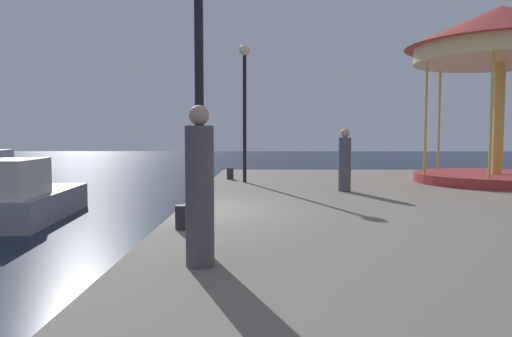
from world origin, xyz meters
name	(u,v)px	position (x,y,z in m)	size (l,w,h in m)	color
ground_plane	(178,247)	(0.00, 0.00, 0.00)	(120.00, 120.00, 0.00)	black
quay_dock	(488,229)	(6.45, 0.00, 0.40)	(12.90, 23.29, 0.80)	gray
motorboat_grey	(25,198)	(-4.74, 3.08, 0.63)	(2.22, 4.89, 1.74)	gray
carousel	(500,51)	(9.38, 5.79, 5.05)	(5.94, 5.94, 5.67)	#B23333
lamp_post_near_edge	(199,14)	(0.94, -3.49, 3.94)	(0.36, 0.36, 4.64)	black
lamp_post_mid_promenade	(245,89)	(1.18, 5.82, 3.84)	(0.36, 0.36, 4.47)	black
bollard_south	(230,174)	(0.63, 6.92, 1.00)	(0.24, 0.24, 0.40)	#2D2D33
bollard_center	(182,217)	(0.46, -2.09, 1.00)	(0.24, 0.24, 0.40)	#2D2D33
person_by_the_water	(345,162)	(4.05, 3.36, 1.61)	(0.34, 0.34, 1.73)	#514C56
person_near_carousel	(200,191)	(1.04, -4.30, 1.70)	(0.34, 0.34, 1.90)	#514C56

